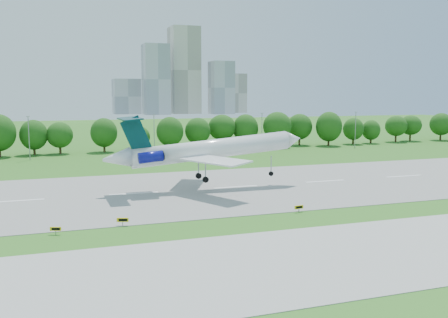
{
  "coord_description": "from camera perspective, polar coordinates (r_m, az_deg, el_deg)",
  "views": [
    {
      "loc": [
        -13.5,
        -65.59,
        18.21
      ],
      "look_at": [
        15.16,
        18.0,
        6.69
      ],
      "focal_mm": 40.0,
      "sensor_mm": 36.0,
      "label": 1
    }
  ],
  "objects": [
    {
      "name": "taxi_sign_right",
      "position": [
        78.49,
        8.56,
        -5.47
      ],
      "size": [
        1.55,
        0.37,
        1.08
      ],
      "rotation": [
        0.0,
        0.0,
        0.13
      ],
      "color": "gray",
      "rests_on": "ground"
    },
    {
      "name": "tree_line",
      "position": [
        158.62,
        -14.01,
        2.86
      ],
      "size": [
        288.4,
        8.4,
        10.4
      ],
      "color": "#382314",
      "rests_on": "ground"
    },
    {
      "name": "taxi_sign_centre",
      "position": [
        69.18,
        -18.7,
        -7.59
      ],
      "size": [
        1.43,
        0.64,
        1.03
      ],
      "rotation": [
        0.0,
        0.0,
        -0.34
      ],
      "color": "gray",
      "rests_on": "ground"
    },
    {
      "name": "taxiway",
      "position": [
        52.7,
        -2.97,
        -12.75
      ],
      "size": [
        400.0,
        23.0,
        0.08
      ],
      "primitive_type": "cube",
      "color": "#ADADA8",
      "rests_on": "ground"
    },
    {
      "name": "airliner",
      "position": [
        94.99,
        -2.49,
        1.1
      ],
      "size": [
        39.86,
        29.02,
        12.74
      ],
      "rotation": [
        0.0,
        -0.08,
        0.01
      ],
      "color": "white",
      "rests_on": "ground"
    },
    {
      "name": "runway",
      "position": [
        93.38,
        -10.27,
        -3.91
      ],
      "size": [
        400.0,
        45.0,
        0.08
      ],
      "primitive_type": "cube",
      "color": "gray",
      "rests_on": "ground"
    },
    {
      "name": "taxi_sign_left",
      "position": [
        71.15,
        -11.51,
        -6.85
      ],
      "size": [
        1.61,
        0.69,
        1.15
      ],
      "rotation": [
        0.0,
        0.0,
        -0.32
      ],
      "color": "gray",
      "rests_on": "ground"
    },
    {
      "name": "light_poles",
      "position": [
        148.47,
        -14.63,
        2.6
      ],
      "size": [
        175.9,
        0.25,
        12.19
      ],
      "color": "gray",
      "rests_on": "ground"
    },
    {
      "name": "ground",
      "position": [
        69.4,
        -7.11,
        -7.84
      ],
      "size": [
        600.0,
        600.0,
        0.0
      ],
      "primitive_type": "plane",
      "color": "#276019",
      "rests_on": "ground"
    },
    {
      "name": "skyline",
      "position": [
        470.31,
        -4.99,
        8.89
      ],
      "size": [
        127.0,
        52.0,
        80.0
      ],
      "color": "#B2B2B7",
      "rests_on": "ground"
    }
  ]
}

